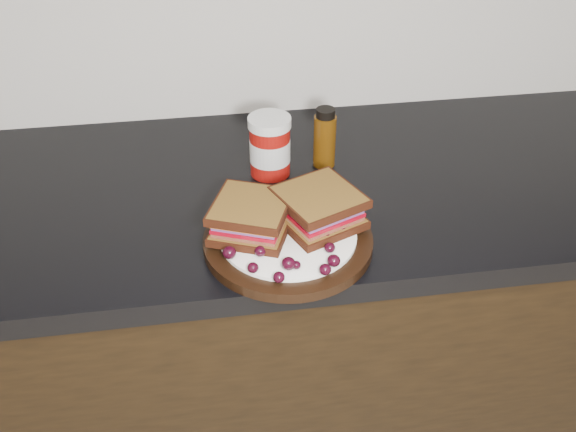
% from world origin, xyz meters
% --- Properties ---
extents(base_cabinets, '(3.96, 0.58, 0.86)m').
position_xyz_m(base_cabinets, '(0.00, 1.70, 0.43)').
color(base_cabinets, black).
rests_on(base_cabinets, ground_plane).
extents(countertop, '(3.98, 0.60, 0.04)m').
position_xyz_m(countertop, '(0.00, 1.70, 0.88)').
color(countertop, black).
rests_on(countertop, base_cabinets).
extents(plate, '(0.28, 0.28, 0.02)m').
position_xyz_m(plate, '(-0.06, 1.51, 0.91)').
color(plate, black).
rests_on(plate, countertop).
extents(sandwich_left, '(0.16, 0.16, 0.05)m').
position_xyz_m(sandwich_left, '(-0.12, 1.53, 0.95)').
color(sandwich_left, brown).
rests_on(sandwich_left, plate).
extents(sandwich_right, '(0.16, 0.16, 0.06)m').
position_xyz_m(sandwich_right, '(-0.00, 1.54, 0.95)').
color(sandwich_right, brown).
rests_on(sandwich_right, plate).
extents(grape_0, '(0.02, 0.02, 0.02)m').
position_xyz_m(grape_0, '(-0.16, 1.47, 0.93)').
color(grape_0, black).
rests_on(grape_0, plate).
extents(grape_1, '(0.02, 0.02, 0.02)m').
position_xyz_m(grape_1, '(-0.11, 1.46, 0.93)').
color(grape_1, black).
rests_on(grape_1, plate).
extents(grape_2, '(0.02, 0.02, 0.02)m').
position_xyz_m(grape_2, '(-0.13, 1.43, 0.93)').
color(grape_2, black).
rests_on(grape_2, plate).
extents(grape_3, '(0.02, 0.02, 0.02)m').
position_xyz_m(grape_3, '(-0.09, 1.40, 0.93)').
color(grape_3, black).
rests_on(grape_3, plate).
extents(grape_4, '(0.02, 0.02, 0.02)m').
position_xyz_m(grape_4, '(-0.07, 1.43, 0.93)').
color(grape_4, black).
rests_on(grape_4, plate).
extents(grape_5, '(0.01, 0.01, 0.01)m').
position_xyz_m(grape_5, '(-0.06, 1.42, 0.93)').
color(grape_5, black).
rests_on(grape_5, plate).
extents(grape_6, '(0.02, 0.02, 0.02)m').
position_xyz_m(grape_6, '(-0.02, 1.41, 0.93)').
color(grape_6, black).
rests_on(grape_6, plate).
extents(grape_7, '(0.02, 0.02, 0.02)m').
position_xyz_m(grape_7, '(-0.00, 1.42, 0.93)').
color(grape_7, black).
rests_on(grape_7, plate).
extents(grape_8, '(0.02, 0.02, 0.02)m').
position_xyz_m(grape_8, '(-0.00, 1.46, 0.93)').
color(grape_8, black).
rests_on(grape_8, plate).
extents(grape_9, '(0.02, 0.02, 0.02)m').
position_xyz_m(grape_9, '(0.00, 1.48, 0.93)').
color(grape_9, black).
rests_on(grape_9, plate).
extents(grape_10, '(0.02, 0.02, 0.02)m').
position_xyz_m(grape_10, '(0.03, 1.50, 0.93)').
color(grape_10, black).
rests_on(grape_10, plate).
extents(grape_11, '(0.02, 0.02, 0.02)m').
position_xyz_m(grape_11, '(0.02, 1.52, 0.93)').
color(grape_11, black).
rests_on(grape_11, plate).
extents(grape_12, '(0.02, 0.02, 0.02)m').
position_xyz_m(grape_12, '(0.02, 1.53, 0.93)').
color(grape_12, black).
rests_on(grape_12, plate).
extents(grape_13, '(0.02, 0.02, 0.01)m').
position_xyz_m(grape_13, '(0.01, 1.57, 0.93)').
color(grape_13, black).
rests_on(grape_13, plate).
extents(grape_14, '(0.02, 0.02, 0.02)m').
position_xyz_m(grape_14, '(-0.11, 1.57, 0.93)').
color(grape_14, black).
rests_on(grape_14, plate).
extents(grape_15, '(0.02, 0.02, 0.02)m').
position_xyz_m(grape_15, '(-0.11, 1.53, 0.93)').
color(grape_15, black).
rests_on(grape_15, plate).
extents(grape_16, '(0.02, 0.02, 0.02)m').
position_xyz_m(grape_16, '(-0.13, 1.51, 0.93)').
color(grape_16, black).
rests_on(grape_16, plate).
extents(grape_17, '(0.02, 0.02, 0.02)m').
position_xyz_m(grape_17, '(-0.14, 1.49, 0.93)').
color(grape_17, black).
rests_on(grape_17, plate).
extents(grape_18, '(0.02, 0.02, 0.02)m').
position_xyz_m(grape_18, '(-0.12, 1.57, 0.93)').
color(grape_18, black).
rests_on(grape_18, plate).
extents(grape_19, '(0.02, 0.02, 0.02)m').
position_xyz_m(grape_19, '(-0.13, 1.55, 0.93)').
color(grape_19, black).
rests_on(grape_19, plate).
extents(grape_20, '(0.02, 0.02, 0.02)m').
position_xyz_m(grape_20, '(-0.12, 1.50, 0.93)').
color(grape_20, black).
rests_on(grape_20, plate).
extents(condiment_jar, '(0.09, 0.09, 0.12)m').
position_xyz_m(condiment_jar, '(-0.06, 1.74, 0.96)').
color(condiment_jar, maroon).
rests_on(condiment_jar, countertop).
extents(oil_bottle, '(0.05, 0.05, 0.12)m').
position_xyz_m(oil_bottle, '(0.05, 1.76, 0.96)').
color(oil_bottle, '#492907').
rests_on(oil_bottle, countertop).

